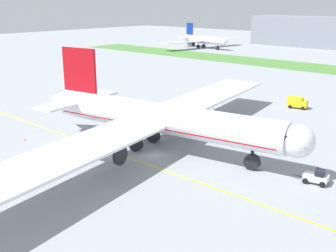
# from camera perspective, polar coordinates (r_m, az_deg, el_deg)

# --- Properties ---
(ground_plane) EXTENTS (600.00, 600.00, 0.00)m
(ground_plane) POSITION_cam_1_polar(r_m,az_deg,el_deg) (76.69, -1.85, -4.04)
(ground_plane) COLOR #9399A0
(ground_plane) RESTS_ON ground
(apron_taxi_line) EXTENTS (280.00, 0.36, 0.01)m
(apron_taxi_line) POSITION_cam_1_polar(r_m,az_deg,el_deg) (74.08, -3.97, -4.83)
(apron_taxi_line) COLOR yellow
(apron_taxi_line) RESTS_ON ground
(airliner_foreground) EXTENTS (56.74, 91.31, 18.02)m
(airliner_foreground) POSITION_cam_1_polar(r_m,az_deg,el_deg) (78.07, -1.46, 1.07)
(airliner_foreground) COLOR white
(airliner_foreground) RESTS_ON ground
(pushback_tug) EXTENTS (5.55, 3.09, 2.29)m
(pushback_tug) POSITION_cam_1_polar(r_m,az_deg,el_deg) (69.00, 19.56, -6.55)
(pushback_tug) COLOR white
(pushback_tug) RESTS_ON ground
(ground_crew_wingwalker_port) EXTENTS (0.49, 0.47, 1.67)m
(ground_crew_wingwalker_port) POSITION_cam_1_polar(r_m,az_deg,el_deg) (66.41, -20.10, -7.55)
(ground_crew_wingwalker_port) COLOR black
(ground_crew_wingwalker_port) RESTS_ON ground
(ground_crew_marshaller_front) EXTENTS (0.55, 0.27, 1.58)m
(ground_crew_marshaller_front) POSITION_cam_1_polar(r_m,az_deg,el_deg) (80.25, -10.63, -2.64)
(ground_crew_marshaller_front) COLOR black
(ground_crew_marshaller_front) RESTS_ON ground
(traffic_cone_near_nose) EXTENTS (0.36, 0.36, 0.58)m
(traffic_cone_near_nose) POSITION_cam_1_polar(r_m,az_deg,el_deg) (89.40, -18.90, -1.72)
(traffic_cone_near_nose) COLOR #F2590C
(traffic_cone_near_nose) RESTS_ON ground
(service_truck_catering_van) EXTENTS (5.27, 3.27, 3.00)m
(service_truck_catering_van) POSITION_cam_1_polar(r_m,az_deg,el_deg) (114.98, 17.17, 3.11)
(service_truck_catering_van) COLOR yellow
(service_truck_catering_van) RESTS_ON ground
(parked_airliner_far_left) EXTENTS (37.83, 59.20, 14.22)m
(parked_airliner_far_left) POSITION_cam_1_polar(r_m,az_deg,el_deg) (254.13, 4.82, 11.59)
(parked_airliner_far_left) COLOR white
(parked_airliner_far_left) RESTS_ON ground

